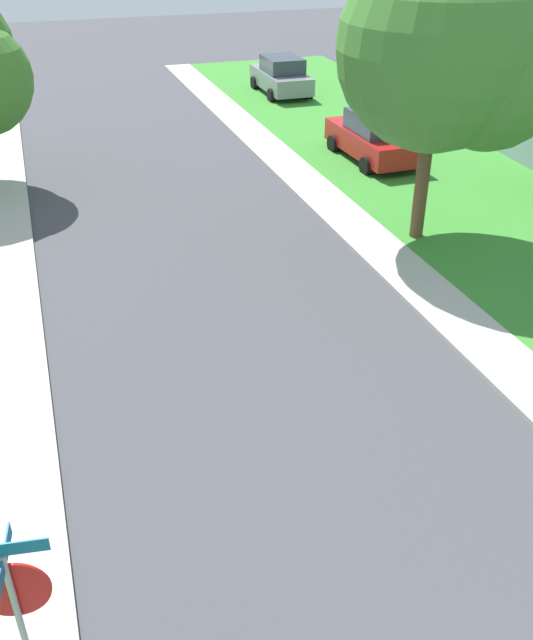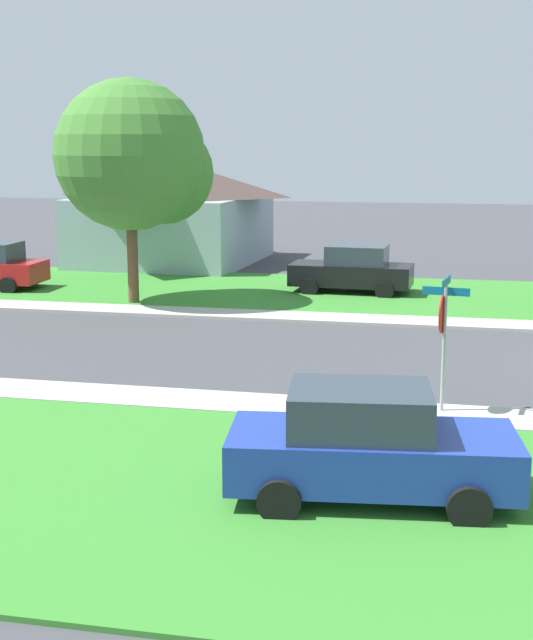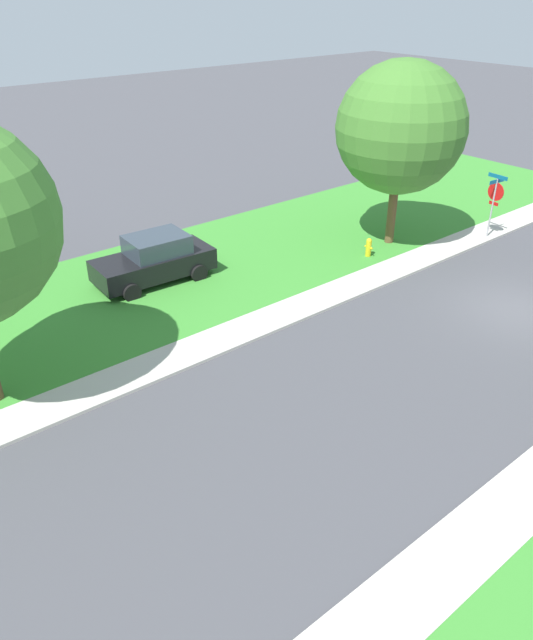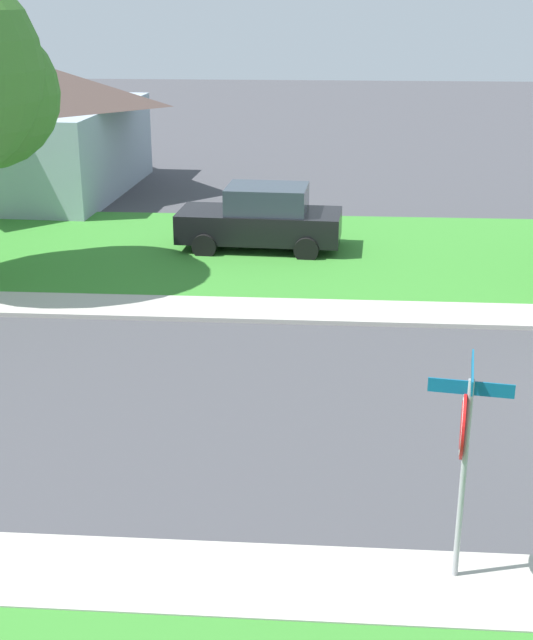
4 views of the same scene
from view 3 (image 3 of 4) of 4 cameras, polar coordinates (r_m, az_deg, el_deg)
name	(u,v)px [view 3 (image 3 of 4)]	position (r m, az deg, el deg)	size (l,w,h in m)	color
ground_plane	(517,310)	(22.04, 22.50, 0.90)	(120.00, 120.00, 0.00)	#424247
sidewalk_east	(130,376)	(17.37, -12.76, -5.19)	(1.40, 56.00, 0.10)	#B7B2A8
lawn_east	(61,314)	(21.16, -18.76, 0.56)	(8.00, 56.00, 0.08)	#38842D
sidewalk_west	(389,614)	(11.92, 11.51, -25.55)	(1.40, 56.00, 0.10)	#B7B2A8
stop_sign_near_corner	(495,196)	(27.27, 20.70, 10.89)	(0.92, 0.92, 2.77)	#9E9EA3
car_black_near_corner	(155,260)	(22.31, -10.50, 5.62)	(2.22, 4.39, 1.76)	black
tree_across_left	(398,130)	(25.16, 12.26, 17.05)	(5.40, 5.02, 7.25)	brown
fire_hydrant	(369,248)	(24.45, 9.59, 6.75)	(0.38, 0.22, 0.83)	gold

